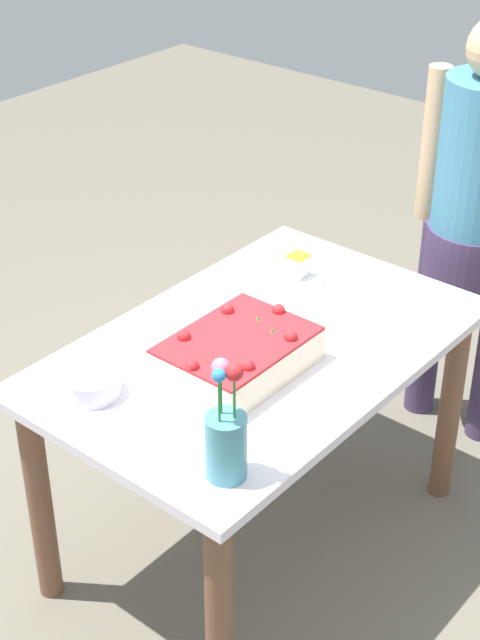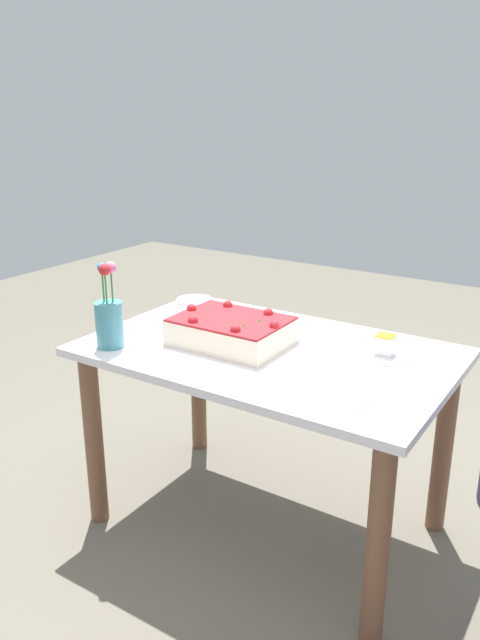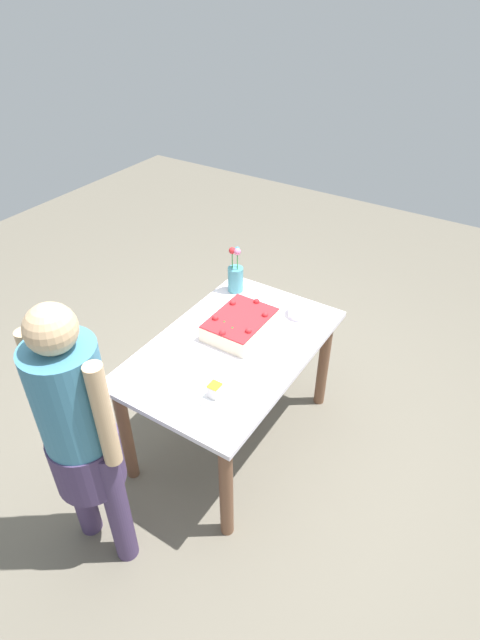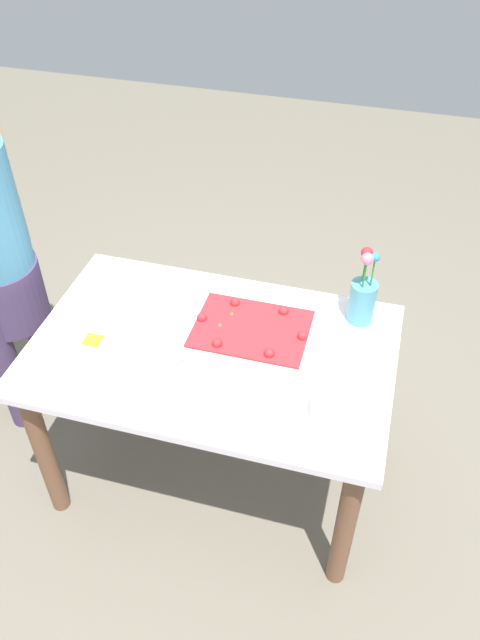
{
  "view_description": "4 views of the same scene",
  "coord_description": "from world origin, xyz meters",
  "px_view_note": "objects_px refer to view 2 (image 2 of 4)",
  "views": [
    {
      "loc": [
        1.81,
        1.43,
        2.22
      ],
      "look_at": [
        0.1,
        0.01,
        0.87
      ],
      "focal_mm": 55.0,
      "sensor_mm": 36.0,
      "label": 1
    },
    {
      "loc": [
        -1.04,
        1.8,
        1.54
      ],
      "look_at": [
        0.11,
        0.01,
        0.83
      ],
      "focal_mm": 35.0,
      "sensor_mm": 36.0,
      "label": 2
    },
    {
      "loc": [
        -1.78,
        -1.19,
        2.48
      ],
      "look_at": [
        0.07,
        -0.01,
        0.87
      ],
      "focal_mm": 28.0,
      "sensor_mm": 36.0,
      "label": 3
    },
    {
      "loc": [
        0.52,
        -1.5,
        2.28
      ],
      "look_at": [
        0.1,
        0.02,
        0.87
      ],
      "focal_mm": 35.0,
      "sensor_mm": 36.0,
      "label": 4
    }
  ],
  "objects_px": {
    "serving_plate_with_slice": "(385,350)",
    "flower_vase": "(109,319)",
    "cake_knife": "(378,401)",
    "sheet_cake": "(231,331)",
    "fruit_bowl": "(195,306)"
  },
  "relations": [
    {
      "from": "cake_knife",
      "to": "sheet_cake",
      "type": "bearing_deg",
      "value": 94.96
    },
    {
      "from": "serving_plate_with_slice",
      "to": "cake_knife",
      "type": "bearing_deg",
      "value": 107.68
    },
    {
      "from": "sheet_cake",
      "to": "serving_plate_with_slice",
      "type": "bearing_deg",
      "value": -160.58
    },
    {
      "from": "cake_knife",
      "to": "fruit_bowl",
      "type": "height_order",
      "value": "fruit_bowl"
    },
    {
      "from": "serving_plate_with_slice",
      "to": "flower_vase",
      "type": "relative_size",
      "value": 0.59
    },
    {
      "from": "sheet_cake",
      "to": "serving_plate_with_slice",
      "type": "height_order",
      "value": "sheet_cake"
    },
    {
      "from": "sheet_cake",
      "to": "serving_plate_with_slice",
      "type": "relative_size",
      "value": 2.18
    },
    {
      "from": "flower_vase",
      "to": "fruit_bowl",
      "type": "bearing_deg",
      "value": -92.47
    },
    {
      "from": "sheet_cake",
      "to": "flower_vase",
      "type": "bearing_deg",
      "value": 36.46
    },
    {
      "from": "serving_plate_with_slice",
      "to": "flower_vase",
      "type": "distance_m",
      "value": 0.97
    },
    {
      "from": "serving_plate_with_slice",
      "to": "cake_knife",
      "type": "distance_m",
      "value": 0.36
    },
    {
      "from": "sheet_cake",
      "to": "fruit_bowl",
      "type": "height_order",
      "value": "sheet_cake"
    },
    {
      "from": "cake_knife",
      "to": "fruit_bowl",
      "type": "relative_size",
      "value": 1.55
    },
    {
      "from": "serving_plate_with_slice",
      "to": "fruit_bowl",
      "type": "bearing_deg",
      "value": -2.56
    },
    {
      "from": "serving_plate_with_slice",
      "to": "flower_vase",
      "type": "xyz_separation_m",
      "value": [
        0.86,
        0.44,
        0.08
      ]
    }
  ]
}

